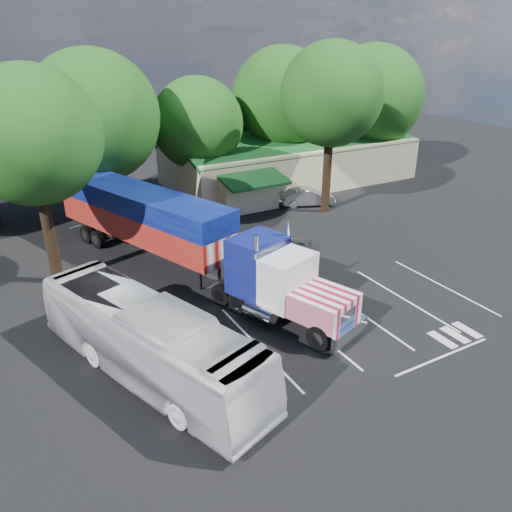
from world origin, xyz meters
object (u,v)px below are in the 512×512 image
bicycle (305,243)px  silver_sedan (308,197)px  woman (286,262)px  tour_bus (150,341)px  semi_truck (174,230)px

bicycle → silver_sedan: 9.60m
woman → tour_bus: (-10.59, -5.59, 0.99)m
semi_truck → woman: (5.83, -3.89, -1.97)m
bicycle → tour_bus: tour_bus is taller
tour_bus → silver_sedan: (19.48, 16.09, -1.03)m
tour_bus → silver_sedan: 25.29m
woman → bicycle: size_ratio=0.94×
woman → silver_sedan: woman is taller
bicycle → woman: bearing=-173.0°
semi_truck → bicycle: bearing=-27.1°
semi_truck → bicycle: (9.11, -1.17, -2.32)m
bicycle → tour_bus: (-13.86, -8.31, 1.34)m
bicycle → silver_sedan: size_ratio=0.37×
semi_truck → woman: bearing=-53.5°
woman → semi_truck: bearing=61.8°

